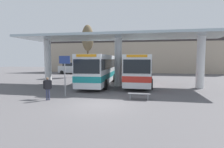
# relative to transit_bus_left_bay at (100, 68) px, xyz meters

# --- Properties ---
(ground_plane) EXTENTS (100.00, 100.00, 0.00)m
(ground_plane) POSITION_rel_transit_bus_left_bay_xyz_m (2.18, -8.44, -1.86)
(ground_plane) COLOR #565456
(townhouse_backdrop) EXTENTS (40.00, 0.58, 8.53)m
(townhouse_backdrop) POSITION_rel_transit_bus_left_bay_xyz_m (2.18, 18.07, 3.11)
(townhouse_backdrop) COLOR tan
(townhouse_backdrop) RESTS_ON ground_plane
(station_canopy) EXTENTS (21.57, 5.62, 5.43)m
(station_canopy) POSITION_rel_transit_bus_left_bay_xyz_m (2.18, -0.41, 2.79)
(station_canopy) COLOR silver
(station_canopy) RESTS_ON ground_plane
(transit_bus_left_bay) EXTENTS (3.00, 10.27, 3.35)m
(transit_bus_left_bay) POSITION_rel_transit_bus_left_bay_xyz_m (0.00, 0.00, 0.00)
(transit_bus_left_bay) COLOR silver
(transit_bus_left_bay) RESTS_ON ground_plane
(transit_bus_center_bay) EXTENTS (3.03, 10.98, 3.32)m
(transit_bus_center_bay) POSITION_rel_transit_bus_left_bay_xyz_m (4.50, 1.34, -0.01)
(transit_bus_center_bay) COLOR silver
(transit_bus_center_bay) RESTS_ON ground_plane
(waiting_bench_near_pillar) EXTENTS (1.57, 0.44, 0.46)m
(waiting_bench_near_pillar) POSITION_rel_transit_bus_left_bay_xyz_m (4.63, -6.58, -1.52)
(waiting_bench_near_pillar) COLOR slate
(waiting_bench_near_pillar) RESTS_ON ground_plane
(info_sign_platform) EXTENTS (0.90, 0.09, 3.16)m
(info_sign_platform) POSITION_rel_transit_bus_left_bay_xyz_m (-1.16, -6.33, 0.38)
(info_sign_platform) COLOR gray
(info_sign_platform) RESTS_ON ground_plane
(pedestrian_waiting) EXTENTS (0.51, 0.45, 1.62)m
(pedestrian_waiting) POSITION_rel_transit_bus_left_bay_xyz_m (-1.74, -7.91, -0.87)
(pedestrian_waiting) COLOR #333856
(pedestrian_waiting) RESTS_ON ground_plane
(poplar_tree_behind_left) EXTENTS (1.96, 1.96, 8.56)m
(poplar_tree_behind_left) POSITION_rel_transit_bus_left_bay_xyz_m (-4.34, 8.98, 4.42)
(poplar_tree_behind_left) COLOR brown
(poplar_tree_behind_left) RESTS_ON ground_plane
(parked_car_street) EXTENTS (4.35, 2.21, 2.22)m
(parked_car_street) POSITION_rel_transit_bus_left_bay_xyz_m (-9.70, 13.69, -0.78)
(parked_car_street) COLOR #B2B7BC
(parked_car_street) RESTS_ON ground_plane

